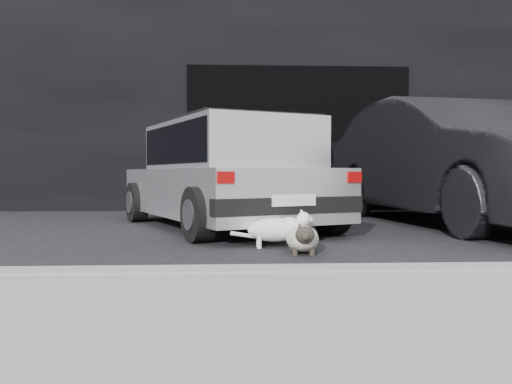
{
  "coord_description": "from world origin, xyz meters",
  "views": [
    {
      "loc": [
        -0.29,
        -5.76,
        0.68
      ],
      "look_at": [
        -0.02,
        -0.73,
        0.5
      ],
      "focal_mm": 38.0,
      "sensor_mm": 36.0,
      "label": 1
    }
  ],
  "objects_px": {
    "cat_siamese": "(303,238)",
    "second_car": "(458,161)",
    "cat_white": "(279,229)",
    "silver_hatchback": "(225,170)"
  },
  "relations": [
    {
      "from": "cat_siamese",
      "to": "second_car",
      "type": "bearing_deg",
      "value": -131.09
    },
    {
      "from": "second_car",
      "to": "cat_white",
      "type": "distance_m",
      "value": 3.3
    },
    {
      "from": "second_car",
      "to": "cat_white",
      "type": "xyz_separation_m",
      "value": [
        -2.53,
        -2.02,
        -0.66
      ]
    },
    {
      "from": "second_car",
      "to": "cat_white",
      "type": "relative_size",
      "value": 6.68
    },
    {
      "from": "silver_hatchback",
      "to": "cat_siamese",
      "type": "distance_m",
      "value": 2.32
    },
    {
      "from": "silver_hatchback",
      "to": "cat_white",
      "type": "xyz_separation_m",
      "value": [
        0.5,
        -1.77,
        -0.55
      ]
    },
    {
      "from": "cat_white",
      "to": "silver_hatchback",
      "type": "bearing_deg",
      "value": -164.2
    },
    {
      "from": "silver_hatchback",
      "to": "cat_white",
      "type": "relative_size",
      "value": 5.17
    },
    {
      "from": "second_car",
      "to": "cat_siamese",
      "type": "relative_size",
      "value": 6.09
    },
    {
      "from": "silver_hatchback",
      "to": "second_car",
      "type": "relative_size",
      "value": 0.77
    }
  ]
}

